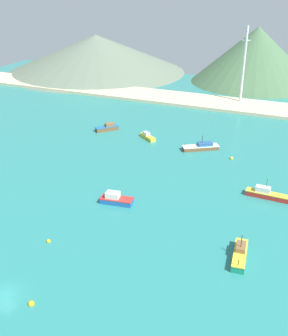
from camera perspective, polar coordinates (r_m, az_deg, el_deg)
ground at (r=91.36m, az=-6.70°, el=-5.76°), size 260.00×280.00×0.50m
fishing_boat_0 at (r=129.06m, az=0.51°, el=4.49°), size 6.74×5.73×1.97m
fishing_boat_1 at (r=98.44m, az=17.01°, el=-3.56°), size 10.21×2.48×4.90m
fishing_boat_2 at (r=77.28m, az=13.44°, el=-11.81°), size 3.33×9.13×4.84m
fishing_boat_4 at (r=121.81m, az=8.12°, el=2.98°), size 10.72×8.42×4.55m
fishing_boat_5 at (r=136.85m, az=-5.21°, el=5.71°), size 7.08×7.47×2.49m
fishing_boat_6 at (r=92.21m, az=-4.02°, el=-4.43°), size 7.81×3.92×2.67m
buoy_0 at (r=69.24m, az=-15.69°, el=-18.04°), size 1.02×1.02×1.02m
buoy_1 at (r=81.94m, az=-13.39°, el=-10.07°), size 0.83×0.83×0.83m
buoy_2 at (r=117.22m, az=12.29°, el=1.36°), size 0.97×0.97×0.97m
beach_strip at (r=169.18m, az=8.84°, el=9.25°), size 247.00×19.09×1.20m
hill_west at (r=227.69m, az=-6.80°, el=15.85°), size 96.31×96.31×19.46m
hill_central at (r=207.43m, az=15.58°, el=15.17°), size 60.88×60.88×26.31m
radio_tower at (r=167.89m, az=13.96°, el=13.95°), size 3.05×2.44×30.47m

